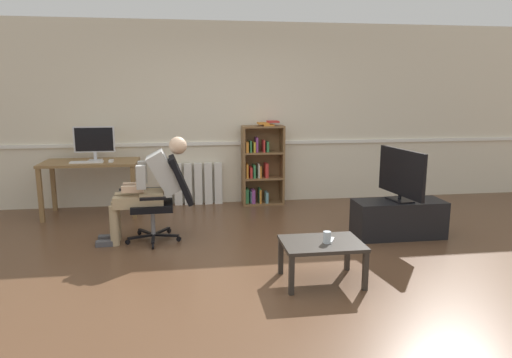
{
  "coord_description": "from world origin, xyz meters",
  "views": [
    {
      "loc": [
        -0.6,
        -4.29,
        1.72
      ],
      "look_at": [
        0.15,
        0.85,
        0.7
      ],
      "focal_mm": 32.03,
      "sensor_mm": 36.0,
      "label": 1
    }
  ],
  "objects_px": {
    "bookshelf": "(261,166)",
    "tv_screen": "(401,174)",
    "tv_stand": "(398,219)",
    "keyboard": "(87,162)",
    "office_chair": "(165,196)",
    "radiator": "(193,184)",
    "coffee_table": "(322,247)",
    "computer_mouse": "(111,161)",
    "spare_remote": "(331,240)",
    "drinking_glass": "(327,237)",
    "person_seated": "(150,186)",
    "imac_monitor": "(94,141)",
    "computer_desk": "(91,169)"
  },
  "relations": [
    {
      "from": "radiator",
      "to": "spare_remote",
      "type": "xyz_separation_m",
      "value": [
        1.2,
        -3.04,
        0.07
      ]
    },
    {
      "from": "keyboard",
      "to": "office_chair",
      "type": "xyz_separation_m",
      "value": [
        1.08,
        -1.11,
        -0.24
      ]
    },
    {
      "from": "person_seated",
      "to": "spare_remote",
      "type": "distance_m",
      "value": 2.21
    },
    {
      "from": "imac_monitor",
      "to": "person_seated",
      "type": "relative_size",
      "value": 0.46
    },
    {
      "from": "person_seated",
      "to": "tv_screen",
      "type": "distance_m",
      "value": 2.9
    },
    {
      "from": "office_chair",
      "to": "tv_stand",
      "type": "relative_size",
      "value": 0.93
    },
    {
      "from": "tv_screen",
      "to": "drinking_glass",
      "type": "relative_size",
      "value": 8.23
    },
    {
      "from": "office_chair",
      "to": "coffee_table",
      "type": "xyz_separation_m",
      "value": [
        1.44,
        -1.41,
        -0.2
      ]
    },
    {
      "from": "bookshelf",
      "to": "computer_mouse",
      "type": "bearing_deg",
      "value": -169.03
    },
    {
      "from": "keyboard",
      "to": "person_seated",
      "type": "bearing_deg",
      "value": -50.75
    },
    {
      "from": "radiator",
      "to": "office_chair",
      "type": "height_order",
      "value": "office_chair"
    },
    {
      "from": "bookshelf",
      "to": "tv_screen",
      "type": "distance_m",
      "value": 2.28
    },
    {
      "from": "imac_monitor",
      "to": "radiator",
      "type": "xyz_separation_m",
      "value": [
        1.34,
        0.31,
        -0.71
      ]
    },
    {
      "from": "radiator",
      "to": "coffee_table",
      "type": "xyz_separation_m",
      "value": [
        1.11,
        -3.05,
        0.01
      ]
    },
    {
      "from": "office_chair",
      "to": "bookshelf",
      "type": "bearing_deg",
      "value": 136.29
    },
    {
      "from": "radiator",
      "to": "person_seated",
      "type": "height_order",
      "value": "person_seated"
    },
    {
      "from": "person_seated",
      "to": "office_chair",
      "type": "bearing_deg",
      "value": 90.0
    },
    {
      "from": "tv_stand",
      "to": "keyboard",
      "type": "bearing_deg",
      "value": 159.81
    },
    {
      "from": "computer_mouse",
      "to": "radiator",
      "type": "bearing_deg",
      "value": 24.98
    },
    {
      "from": "tv_stand",
      "to": "imac_monitor",
      "type": "bearing_deg",
      "value": 156.57
    },
    {
      "from": "imac_monitor",
      "to": "office_chair",
      "type": "height_order",
      "value": "imac_monitor"
    },
    {
      "from": "person_seated",
      "to": "spare_remote",
      "type": "height_order",
      "value": "person_seated"
    },
    {
      "from": "computer_mouse",
      "to": "bookshelf",
      "type": "relative_size",
      "value": 0.08
    },
    {
      "from": "computer_mouse",
      "to": "drinking_glass",
      "type": "bearing_deg",
      "value": -48.9
    },
    {
      "from": "keyboard",
      "to": "tv_stand",
      "type": "bearing_deg",
      "value": -20.19
    },
    {
      "from": "computer_desk",
      "to": "bookshelf",
      "type": "distance_m",
      "value": 2.43
    },
    {
      "from": "bookshelf",
      "to": "tv_screen",
      "type": "xyz_separation_m",
      "value": [
        1.37,
        -1.82,
        0.18
      ]
    },
    {
      "from": "computer_desk",
      "to": "radiator",
      "type": "height_order",
      "value": "computer_desk"
    },
    {
      "from": "keyboard",
      "to": "spare_remote",
      "type": "height_order",
      "value": "keyboard"
    },
    {
      "from": "radiator",
      "to": "drinking_glass",
      "type": "distance_m",
      "value": 3.29
    },
    {
      "from": "computer_mouse",
      "to": "coffee_table",
      "type": "bearing_deg",
      "value": -48.93
    },
    {
      "from": "computer_desk",
      "to": "office_chair",
      "type": "distance_m",
      "value": 1.64
    },
    {
      "from": "keyboard",
      "to": "bookshelf",
      "type": "distance_m",
      "value": 2.47
    },
    {
      "from": "radiator",
      "to": "bookshelf",
      "type": "bearing_deg",
      "value": -5.62
    },
    {
      "from": "person_seated",
      "to": "tv_screen",
      "type": "height_order",
      "value": "person_seated"
    },
    {
      "from": "person_seated",
      "to": "drinking_glass",
      "type": "height_order",
      "value": "person_seated"
    },
    {
      "from": "radiator",
      "to": "tv_stand",
      "type": "distance_m",
      "value": 3.06
    },
    {
      "from": "computer_mouse",
      "to": "drinking_glass",
      "type": "distance_m",
      "value": 3.43
    },
    {
      "from": "computer_desk",
      "to": "tv_screen",
      "type": "height_order",
      "value": "tv_screen"
    },
    {
      "from": "keyboard",
      "to": "tv_stand",
      "type": "xyz_separation_m",
      "value": [
        3.79,
        -1.39,
        -0.55
      ]
    },
    {
      "from": "keyboard",
      "to": "radiator",
      "type": "height_order",
      "value": "keyboard"
    },
    {
      "from": "tv_screen",
      "to": "spare_remote",
      "type": "bearing_deg",
      "value": 125.68
    },
    {
      "from": "computer_desk",
      "to": "person_seated",
      "type": "height_order",
      "value": "person_seated"
    },
    {
      "from": "computer_mouse",
      "to": "tv_stand",
      "type": "height_order",
      "value": "computer_mouse"
    },
    {
      "from": "office_chair",
      "to": "tv_screen",
      "type": "relative_size",
      "value": 1.13
    },
    {
      "from": "spare_remote",
      "to": "office_chair",
      "type": "bearing_deg",
      "value": 164.7
    },
    {
      "from": "spare_remote",
      "to": "keyboard",
      "type": "bearing_deg",
      "value": 163.32
    },
    {
      "from": "office_chair",
      "to": "spare_remote",
      "type": "relative_size",
      "value": 6.52
    },
    {
      "from": "spare_remote",
      "to": "drinking_glass",
      "type": "bearing_deg",
      "value": -116.36
    },
    {
      "from": "keyboard",
      "to": "radiator",
      "type": "xyz_separation_m",
      "value": [
        1.41,
        0.53,
        -0.45
      ]
    }
  ]
}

